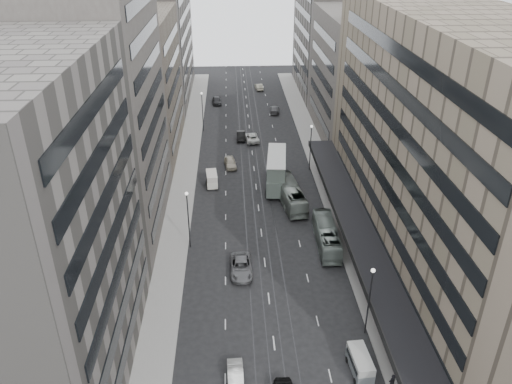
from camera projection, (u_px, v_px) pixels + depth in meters
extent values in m
plane|color=black|center=(270.00, 304.00, 56.55)|extent=(220.00, 220.00, 0.00)
cube|color=gray|center=(320.00, 163.00, 90.12)|extent=(4.00, 125.00, 0.15)
cube|color=gray|center=(187.00, 166.00, 89.02)|extent=(4.00, 125.00, 0.15)
cube|color=#796A59|center=(451.00, 151.00, 57.54)|extent=(15.00, 60.00, 30.00)
cube|color=black|center=(361.00, 233.00, 62.28)|extent=(4.40, 60.00, 0.50)
cube|color=#4C4641|center=(359.00, 76.00, 97.74)|extent=(15.00, 28.00, 24.00)
cube|color=slate|center=(332.00, 36.00, 123.24)|extent=(15.00, 32.00, 28.00)
cube|color=slate|center=(22.00, 237.00, 41.46)|extent=(15.00, 28.00, 30.00)
cube|color=#4C4641|center=(94.00, 110.00, 64.32)|extent=(15.00, 26.00, 34.00)
cube|color=#655D4F|center=(133.00, 85.00, 90.23)|extent=(15.00, 28.00, 25.00)
cube|color=slate|center=(155.00, 40.00, 118.61)|extent=(15.00, 38.00, 28.00)
cylinder|color=#262628|center=(369.00, 303.00, 50.71)|extent=(0.16, 0.16, 8.00)
sphere|color=silver|center=(373.00, 271.00, 48.79)|extent=(0.44, 0.44, 0.44)
cylinder|color=#262628|center=(310.00, 149.00, 85.97)|extent=(0.16, 0.16, 8.00)
sphere|color=silver|center=(312.00, 126.00, 84.04)|extent=(0.44, 0.44, 0.44)
cylinder|color=#262628|center=(189.00, 221.00, 64.80)|extent=(0.16, 0.16, 8.00)
sphere|color=silver|center=(186.00, 194.00, 62.87)|extent=(0.44, 0.44, 0.44)
cylinder|color=#262628|center=(203.00, 113.00, 102.70)|extent=(0.16, 0.16, 8.00)
sphere|color=silver|center=(202.00, 93.00, 100.77)|extent=(0.44, 0.44, 0.44)
imported|color=gray|center=(327.00, 235.00, 66.42)|extent=(2.82, 10.81, 2.99)
imported|color=gray|center=(290.00, 194.00, 76.51)|extent=(4.20, 11.91, 3.25)
cube|color=slate|center=(276.00, 177.00, 81.18)|extent=(3.97, 10.58, 2.64)
cube|color=slate|center=(277.00, 163.00, 80.02)|extent=(3.87, 10.16, 2.30)
cube|color=silver|center=(277.00, 156.00, 79.45)|extent=(3.97, 10.58, 0.14)
cylinder|color=black|center=(266.00, 194.00, 78.60)|extent=(0.44, 1.18, 1.15)
cylinder|color=black|center=(285.00, 195.00, 78.46)|extent=(0.44, 1.18, 1.15)
cylinder|color=black|center=(268.00, 174.00, 85.15)|extent=(0.44, 1.18, 1.15)
cylinder|color=black|center=(285.00, 174.00, 85.01)|extent=(0.44, 1.18, 1.15)
cube|color=#595E61|center=(360.00, 365.00, 47.59)|extent=(1.95, 4.10, 1.04)
cube|color=#A4A49F|center=(361.00, 358.00, 47.16)|extent=(1.91, 4.01, 0.82)
cylinder|color=black|center=(355.00, 381.00, 46.60)|extent=(0.21, 0.60, 0.59)
cylinder|color=black|center=(372.00, 379.00, 46.78)|extent=(0.21, 0.60, 0.59)
cylinder|color=black|center=(347.00, 360.00, 48.90)|extent=(0.21, 0.60, 0.59)
cylinder|color=black|center=(363.00, 358.00, 49.08)|extent=(0.21, 0.60, 0.59)
cube|color=silver|center=(212.00, 181.00, 81.94)|extent=(2.03, 3.92, 1.16)
cube|color=beige|center=(212.00, 175.00, 81.45)|extent=(1.99, 3.84, 0.91)
cylinder|color=black|center=(207.00, 188.00, 81.02)|extent=(0.22, 0.62, 0.60)
cylinder|color=black|center=(218.00, 187.00, 81.23)|extent=(0.22, 0.62, 0.60)
cylinder|color=black|center=(207.00, 181.00, 83.20)|extent=(0.22, 0.62, 0.60)
cylinder|color=black|center=(217.00, 181.00, 83.41)|extent=(0.22, 0.62, 0.60)
imported|color=silver|center=(236.00, 377.00, 46.49)|extent=(1.63, 4.29, 1.40)
imported|color=#5E5E61|center=(241.00, 267.00, 61.43)|extent=(2.79, 5.87, 1.62)
imported|color=#BDB39D|center=(230.00, 163.00, 88.60)|extent=(2.42, 4.93, 1.62)
imported|color=black|center=(241.00, 136.00, 100.01)|extent=(1.67, 4.65, 1.53)
imported|color=silver|center=(252.00, 137.00, 99.30)|extent=(3.09, 5.65, 1.50)
imported|color=#575759|center=(274.00, 109.00, 114.58)|extent=(2.45, 5.36, 1.52)
imported|color=black|center=(217.00, 101.00, 120.14)|extent=(2.36, 5.06, 1.68)
imported|color=beige|center=(259.00, 87.00, 130.76)|extent=(2.14, 4.79, 1.53)
imported|color=black|center=(392.00, 383.00, 45.34)|extent=(0.87, 0.73, 2.03)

